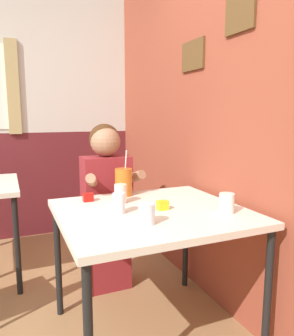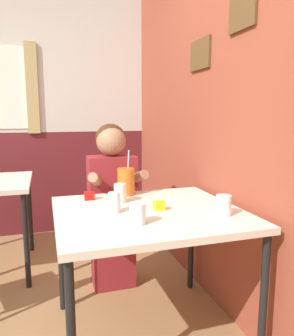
# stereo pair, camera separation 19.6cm
# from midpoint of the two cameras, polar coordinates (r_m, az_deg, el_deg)

# --- Properties ---
(brick_wall_right) EXTENTS (0.08, 4.31, 2.70)m
(brick_wall_right) POSITION_cam_midpoint_polar(r_m,az_deg,el_deg) (2.73, 2.91, 10.71)
(brick_wall_right) COLOR brown
(brick_wall_right) RESTS_ON ground_plane
(back_wall) EXTENTS (5.39, 0.09, 2.70)m
(back_wall) POSITION_cam_midpoint_polar(r_m,az_deg,el_deg) (3.64, -24.15, 9.64)
(back_wall) COLOR silver
(back_wall) RESTS_ON ground_plane
(main_table) EXTENTS (1.01, 0.92, 0.76)m
(main_table) POSITION_cam_midpoint_polar(r_m,az_deg,el_deg) (1.84, -2.25, -9.25)
(main_table) COLOR beige
(main_table) RESTS_ON ground_plane
(person_seated) EXTENTS (0.42, 0.41, 1.22)m
(person_seated) POSITION_cam_midpoint_polar(r_m,az_deg,el_deg) (2.41, -9.39, -5.98)
(person_seated) COLOR maroon
(person_seated) RESTS_ON ground_plane
(cocktail_pitcher) EXTENTS (0.11, 0.11, 0.30)m
(cocktail_pitcher) POSITION_cam_midpoint_polar(r_m,az_deg,el_deg) (2.14, -6.73, -2.46)
(cocktail_pitcher) COLOR #C6661E
(cocktail_pitcher) RESTS_ON main_table
(glass_near_pitcher) EXTENTS (0.07, 0.07, 0.11)m
(glass_near_pitcher) POSITION_cam_midpoint_polar(r_m,az_deg,el_deg) (1.76, -8.15, -6.13)
(glass_near_pitcher) COLOR silver
(glass_near_pitcher) RESTS_ON main_table
(glass_center) EXTENTS (0.08, 0.08, 0.11)m
(glass_center) POSITION_cam_midpoint_polar(r_m,az_deg,el_deg) (1.79, 10.68, -6.07)
(glass_center) COLOR silver
(glass_center) RESTS_ON main_table
(glass_far_side) EXTENTS (0.07, 0.07, 0.11)m
(glass_far_side) POSITION_cam_midpoint_polar(r_m,az_deg,el_deg) (1.96, -7.51, -4.48)
(glass_far_side) COLOR silver
(glass_far_side) RESTS_ON main_table
(glass_by_brick) EXTENTS (0.08, 0.08, 0.10)m
(glass_by_brick) POSITION_cam_midpoint_polar(r_m,az_deg,el_deg) (1.58, -3.65, -8.02)
(glass_by_brick) COLOR silver
(glass_by_brick) RESTS_ON main_table
(condiment_ketchup) EXTENTS (0.06, 0.04, 0.05)m
(condiment_ketchup) POSITION_cam_midpoint_polar(r_m,az_deg,el_deg) (2.04, -12.96, -5.02)
(condiment_ketchup) COLOR #B7140F
(condiment_ketchup) RESTS_ON main_table
(condiment_mustard) EXTENTS (0.06, 0.04, 0.05)m
(condiment_mustard) POSITION_cam_midpoint_polar(r_m,az_deg,el_deg) (1.82, -0.36, -6.54)
(condiment_mustard) COLOR yellow
(condiment_mustard) RESTS_ON main_table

